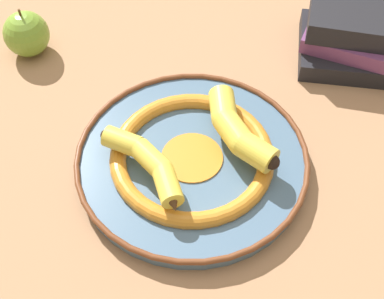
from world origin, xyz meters
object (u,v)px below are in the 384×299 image
(apple, at_px, (26,34))
(book_stack, at_px, (359,36))
(banana_a, at_px, (236,128))
(decorative_bowl, at_px, (192,159))
(banana_b, at_px, (148,163))

(apple, bearing_deg, book_stack, 150.97)
(banana_a, bearing_deg, apple, -150.04)
(decorative_bowl, relative_size, banana_b, 2.00)
(banana_a, distance_m, apple, 0.42)
(banana_a, bearing_deg, banana_b, -91.04)
(decorative_bowl, relative_size, book_stack, 1.46)
(banana_b, xyz_separation_m, book_stack, (-0.43, -0.08, -0.01))
(book_stack, distance_m, apple, 0.57)
(book_stack, relative_size, apple, 2.59)
(apple, bearing_deg, decorative_bowl, 110.65)
(banana_b, bearing_deg, banana_a, -105.07)
(banana_b, xyz_separation_m, apple, (0.07, -0.36, -0.01))
(banana_a, xyz_separation_m, banana_b, (0.14, -0.00, -0.00))
(decorative_bowl, xyz_separation_m, apple, (0.14, -0.36, 0.02))
(decorative_bowl, bearing_deg, banana_a, 175.65)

